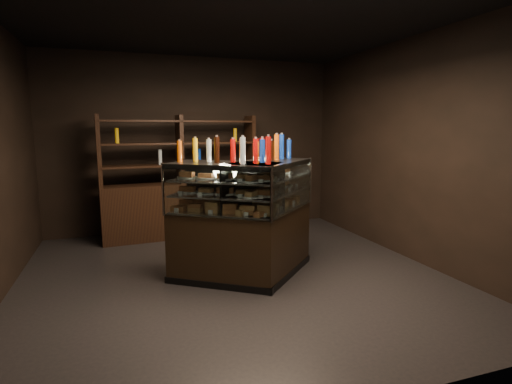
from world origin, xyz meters
TOP-DOWN VIEW (x-y plane):
  - ground at (0.00, 0.00)m, footprint 5.00×5.00m
  - room_shell at (0.00, 0.00)m, footprint 5.02×5.02m
  - display_case at (0.17, -0.05)m, footprint 1.96×1.37m
  - food_display at (0.17, -0.05)m, footprint 1.60×0.95m
  - bottles_top at (0.17, -0.05)m, footprint 1.43×0.81m
  - potted_conifer at (1.28, 1.31)m, footprint 0.33×0.33m
  - back_shelving at (-0.32, 2.05)m, footprint 2.54×0.59m

SIDE VIEW (x-z plane):
  - ground at x=0.00m, z-range 0.00..0.00m
  - potted_conifer at x=1.28m, z-range 0.05..0.75m
  - display_case at x=0.17m, z-range -0.23..1.18m
  - back_shelving at x=-0.32m, z-range -0.40..1.60m
  - food_display at x=0.17m, z-range 0.86..1.30m
  - bottles_top at x=0.17m, z-range 1.39..1.69m
  - room_shell at x=0.00m, z-range 0.44..3.45m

